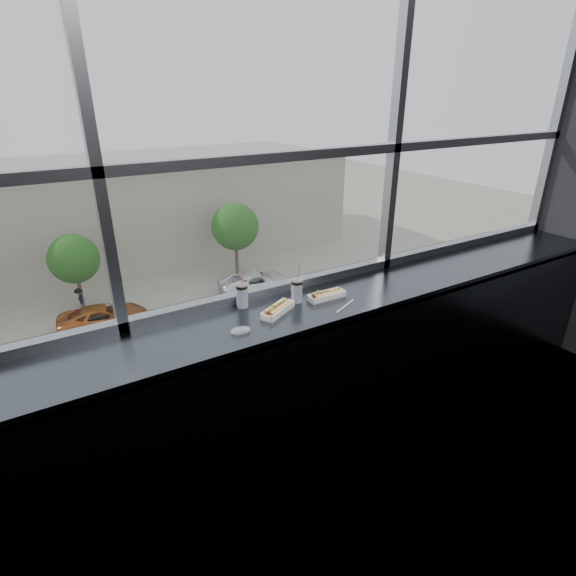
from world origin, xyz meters
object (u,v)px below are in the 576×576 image
hotdog_tray_right (327,295)px  car_near_c (111,389)px  soda_cup_right (297,290)px  car_far_b (103,314)px  loose_straw (345,306)px  car_far_c (256,279)px  tree_center (74,259)px  soda_cup_left (242,294)px  hotdog_tray_left (278,309)px  car_near_d (229,350)px  wrapper (241,330)px  pedestrian_b (79,297)px  tree_right (235,227)px  car_near_e (363,312)px

hotdog_tray_right → car_near_c: size_ratio=0.05×
soda_cup_right → car_far_b: soda_cup_right is taller
loose_straw → car_far_c: bearing=40.7°
car_far_c → tree_center: (-11.09, 4.00, 2.35)m
soda_cup_left → car_far_c: (12.24, 24.09, -11.13)m
hotdog_tray_left → soda_cup_right: size_ratio=0.96×
car_near_d → tree_center: 13.33m
hotdog_tray_right → car_far_b: 26.72m
wrapper → pedestrian_b: 29.97m
soda_cup_left → pedestrian_b: bearing=88.0°
hotdog_tray_right → tree_center: (0.62, 28.26, -8.72)m
car_near_c → tree_center: size_ratio=1.11×
car_near_d → tree_right: (6.10, 12.00, 2.69)m
hotdog_tray_left → car_near_d: (6.35, 16.28, -10.95)m
car_near_e → car_near_c: (-14.71, 0.00, -0.04)m
wrapper → car_near_c: 19.82m
hotdog_tray_right → car_near_e: bearing=48.6°
loose_straw → tree_center: size_ratio=0.04×
pedestrian_b → tree_right: (11.62, 0.59, 2.89)m
car_far_c → pedestrian_b: (-11.26, 3.41, -0.09)m
car_near_e → car_far_b: car_near_e is taller
car_near_e → soda_cup_right: bearing=133.3°
car_far_c → tree_right: bearing=0.9°
car_far_c → car_far_b: bearing=96.1°
car_near_c → tree_right: bearing=-37.9°
soda_cup_left → car_far_b: soda_cup_left is taller
car_near_c → pedestrian_b: (0.30, 11.41, -0.03)m
hotdog_tray_left → soda_cup_right: (0.19, 0.08, 0.06)m
soda_cup_left → car_far_c: 29.22m
hotdog_tray_right → tree_center: hotdog_tray_right is taller
car_near_c → tree_right: tree_right is taller
loose_straw → wrapper: wrapper is taller
soda_cup_left → car_near_c: (0.68, 16.09, -11.19)m
soda_cup_left → tree_center: soda_cup_left is taller
hotdog_tray_right → soda_cup_left: (-0.54, 0.18, 0.06)m
car_near_e → car_near_c: car_near_e is taller
hotdog_tray_right → tree_right: (12.06, 28.26, -8.27)m
car_far_b → tree_right: bearing=-62.1°
loose_straw → car_far_b: 26.86m
soda_cup_right → car_near_e: size_ratio=0.05×
car_far_c → pedestrian_b: bearing=79.2°
car_near_d → tree_right: bearing=-21.2°
hotdog_tray_left → hotdog_tray_right: 0.38m
loose_straw → car_far_b: loose_straw is taller
soda_cup_right → pedestrian_b: size_ratio=0.16×
soda_cup_left → loose_straw: 0.66m
soda_cup_right → car_near_d: 20.54m
loose_straw → hotdog_tray_left: bearing=136.0°
soda_cup_right → wrapper: soda_cup_right is taller
car_far_c → hotdog_tray_left: bearing=159.6°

